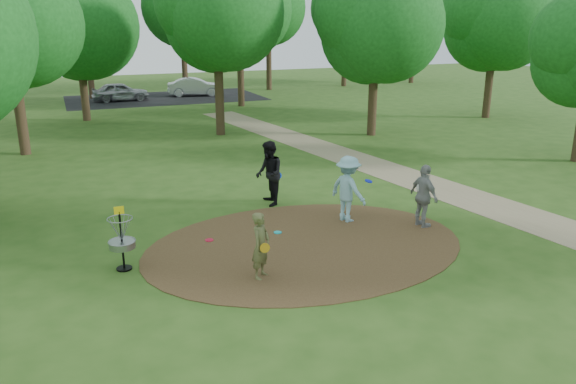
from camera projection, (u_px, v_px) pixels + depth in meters
name	position (u px, v px, depth m)	size (l,w,h in m)	color
ground	(306.00, 245.00, 14.45)	(100.00, 100.00, 0.00)	#2D5119
dirt_clearing	(306.00, 245.00, 14.44)	(8.40, 8.40, 0.02)	#47301C
footpath	(460.00, 195.00, 18.58)	(2.00, 40.00, 0.01)	#8C7A5B
parking_lot	(165.00, 98.00, 41.68)	(14.00, 8.00, 0.01)	black
player_observer_with_disc	(261.00, 246.00, 12.42)	(0.66, 0.66, 1.54)	brown
player_throwing_with_disc	(348.00, 189.00, 15.94)	(1.35, 1.40, 1.92)	#8CC0D1
player_walking_with_disc	(269.00, 173.00, 17.36)	(0.88, 1.07, 2.02)	black
player_waiting_with_disc	(424.00, 196.00, 15.50)	(0.53, 1.08, 1.79)	gray
disc_ground_cyan	(278.00, 232.00, 15.25)	(0.22, 0.22, 0.02)	#17B6BF
disc_ground_red	(209.00, 240.00, 14.72)	(0.22, 0.22, 0.02)	red
car_left	(120.00, 92.00, 39.94)	(1.57, 3.90, 1.33)	#9B9CA2
car_right	(195.00, 87.00, 42.64)	(1.45, 4.15, 1.37)	#B6BABF
disc_golf_basket	(121.00, 234.00, 12.81)	(0.63, 0.63, 1.54)	black
tree_ring	(256.00, 29.00, 21.12)	(37.43, 45.62, 8.92)	#332316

